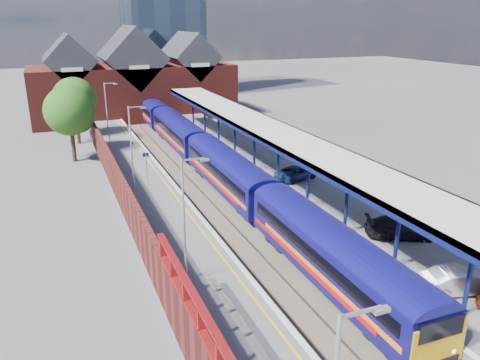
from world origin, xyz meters
The scene contains 21 objects.
ground centered at (0.00, 30.00, 0.00)m, with size 240.00×240.00×0.00m, color #5B5B5E.
ballast_bed centered at (0.00, 20.00, 0.03)m, with size 6.00×76.00×0.06m, color #473D33.
rails centered at (0.00, 20.00, 0.12)m, with size 4.51×76.00×0.14m.
left_platform centered at (-5.50, 20.00, 0.50)m, with size 5.00×76.00×1.00m, color #565659.
right_platform centered at (6.00, 20.00, 0.50)m, with size 6.00×76.00×1.00m, color #565659.
coping_left centered at (-3.15, 20.00, 1.02)m, with size 0.30×76.00×0.05m, color silver.
coping_right centered at (3.15, 20.00, 1.02)m, with size 0.30×76.00×0.05m, color silver.
yellow_line centered at (-3.75, 20.00, 1.01)m, with size 0.14×76.00×0.01m, color yellow.
train centered at (1.49, 28.86, 2.12)m, with size 2.98×65.93×3.45m.
canopy centered at (5.48, 21.95, 5.25)m, with size 4.50×52.00×4.48m.
lamp_post_b centered at (-6.36, 6.00, 4.99)m, with size 1.48×0.18×7.00m.
lamp_post_c centered at (-6.36, 22.00, 4.99)m, with size 1.48×0.18×7.00m.
lamp_post_d centered at (-6.36, 38.00, 4.99)m, with size 1.48×0.18×7.00m.
platform_sign centered at (-5.00, 24.00, 2.69)m, with size 0.55×0.08×2.50m.
brick_wall centered at (-8.10, 13.54, 2.45)m, with size 0.35×50.00×3.86m.
station_building centered at (0.00, 58.00, 5.45)m, with size 30.00×12.12×13.78m.
tree_near centered at (-10.35, 35.91, 5.35)m, with size 5.20×5.20×8.10m.
tree_far centered at (-9.35, 43.91, 5.35)m, with size 5.20×5.20×8.10m.
parked_car_silver centered at (6.50, -0.35, 1.68)m, with size 1.43×4.11×1.35m, color silver.
parked_car_dark centered at (8.16, 6.08, 1.69)m, with size 1.93×4.74×1.38m, color black.
parked_car_blue centered at (7.48, 19.17, 1.60)m, with size 1.99×4.32×1.20m, color navy.
Camera 1 is at (-12.18, -15.76, 14.53)m, focal length 35.00 mm.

